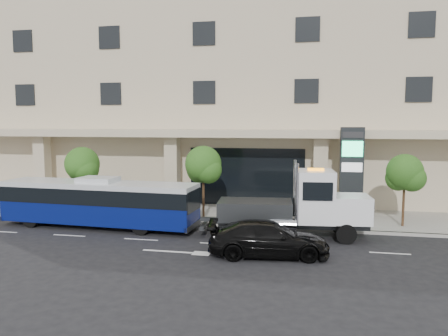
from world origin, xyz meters
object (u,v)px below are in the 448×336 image
object	(u,v)px
black_sedan	(268,239)
signage_pylon	(351,172)
city_bus	(99,202)
tow_truck	(300,207)

from	to	relation	value
black_sedan	signage_pylon	world-z (taller)	signage_pylon
city_bus	black_sedan	world-z (taller)	city_bus
tow_truck	black_sedan	size ratio (longest dim) A/B	1.63
black_sedan	city_bus	bearing A→B (deg)	63.18
tow_truck	signage_pylon	size ratio (longest dim) A/B	1.59
city_bus	black_sedan	size ratio (longest dim) A/B	2.14
tow_truck	city_bus	bearing A→B (deg)	174.71
city_bus	signage_pylon	world-z (taller)	signage_pylon
tow_truck	black_sedan	distance (m)	3.74
black_sedan	signage_pylon	bearing A→B (deg)	-34.90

